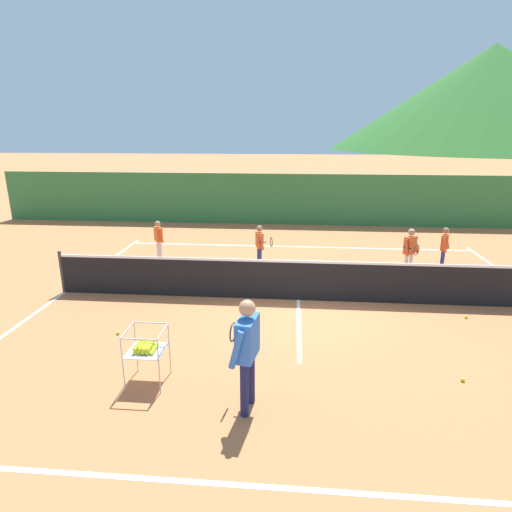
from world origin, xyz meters
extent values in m
plane|color=#C67042|center=(0.00, 0.00, 0.00)|extent=(120.00, 120.00, 0.00)
cube|color=white|center=(0.00, -5.53, 0.00)|extent=(11.49, 0.08, 0.01)
cube|color=white|center=(0.00, 4.73, 0.00)|extent=(11.49, 0.08, 0.01)
cube|color=white|center=(-5.75, 0.00, 0.00)|extent=(0.08, 10.26, 0.01)
cube|color=white|center=(0.00, 0.00, 0.00)|extent=(0.08, 5.69, 0.01)
cylinder|color=#333338|center=(-5.75, 0.00, 0.53)|extent=(0.08, 0.08, 1.05)
cube|color=black|center=(0.00, 0.00, 0.46)|extent=(11.42, 0.02, 0.92)
cube|color=white|center=(0.00, 0.00, 0.95)|extent=(11.42, 0.03, 0.06)
cylinder|color=#191E4C|center=(-0.79, -4.30, 0.42)|extent=(0.12, 0.12, 0.83)
cylinder|color=#191E4C|center=(-0.73, -3.98, 0.42)|extent=(0.12, 0.12, 0.83)
cube|color=blue|center=(-0.76, -4.14, 1.12)|extent=(0.31, 0.53, 0.58)
sphere|color=tan|center=(-0.76, -4.14, 1.57)|extent=(0.23, 0.23, 0.23)
cylinder|color=blue|center=(-0.88, -4.41, 1.09)|extent=(0.24, 0.13, 0.57)
cylinder|color=blue|center=(-0.75, -3.85, 1.08)|extent=(0.18, 0.12, 0.57)
torus|color=#262628|center=(-1.01, -3.81, 1.03)|extent=(0.07, 0.29, 0.29)
cylinder|color=black|center=(-0.77, -3.85, 1.03)|extent=(0.22, 0.07, 0.03)
cylinder|color=silver|center=(-4.29, 2.96, 0.30)|extent=(0.09, 0.09, 0.60)
cylinder|color=silver|center=(-4.16, 2.78, 0.30)|extent=(0.09, 0.09, 0.60)
cube|color=#E55926|center=(-4.23, 2.87, 0.81)|extent=(0.34, 0.39, 0.42)
sphere|color=tan|center=(-4.23, 2.87, 1.13)|extent=(0.17, 0.17, 0.17)
cylinder|color=#E55926|center=(-4.30, 3.07, 0.79)|extent=(0.17, 0.15, 0.41)
cylinder|color=#E55926|center=(-4.09, 2.72, 0.78)|extent=(0.14, 0.12, 0.41)
cylinder|color=navy|center=(-1.14, 2.45, 0.31)|extent=(0.09, 0.09, 0.62)
cylinder|color=navy|center=(-1.08, 2.22, 0.31)|extent=(0.09, 0.09, 0.62)
cube|color=#E55926|center=(-1.11, 2.34, 0.84)|extent=(0.26, 0.40, 0.44)
sphere|color=#996B4C|center=(-1.11, 2.34, 1.17)|extent=(0.17, 0.17, 0.17)
cylinder|color=#E55926|center=(-1.11, 2.56, 0.81)|extent=(0.18, 0.11, 0.43)
cylinder|color=#E55926|center=(-1.02, 2.14, 0.81)|extent=(0.14, 0.10, 0.43)
torus|color=#262628|center=(-0.76, 2.21, 0.82)|extent=(0.09, 0.29, 0.29)
cylinder|color=black|center=(-1.00, 2.15, 0.82)|extent=(0.22, 0.08, 0.03)
cylinder|color=silver|center=(3.05, 2.03, 0.33)|extent=(0.10, 0.10, 0.66)
cylinder|color=silver|center=(2.88, 1.84, 0.33)|extent=(0.10, 0.10, 0.66)
cube|color=#E55926|center=(2.97, 1.93, 0.89)|extent=(0.40, 0.41, 0.46)
sphere|color=tan|center=(2.97, 1.93, 1.24)|extent=(0.18, 0.18, 0.18)
cylinder|color=#E55926|center=(3.16, 2.06, 0.87)|extent=(0.18, 0.17, 0.45)
cylinder|color=#E55926|center=(2.84, 1.74, 0.86)|extent=(0.15, 0.14, 0.46)
torus|color=#262628|center=(3.03, 1.56, 0.86)|extent=(0.21, 0.23, 0.29)
cylinder|color=black|center=(2.85, 1.73, 0.86)|extent=(0.18, 0.17, 0.03)
cylinder|color=navy|center=(4.11, 2.66, 0.31)|extent=(0.09, 0.09, 0.62)
cylinder|color=navy|center=(4.02, 2.44, 0.31)|extent=(0.09, 0.09, 0.62)
cube|color=#E55926|center=(4.07, 2.55, 0.83)|extent=(0.30, 0.41, 0.43)
sphere|color=#996B4C|center=(4.07, 2.55, 1.16)|extent=(0.17, 0.17, 0.17)
cylinder|color=#E55926|center=(4.20, 2.73, 0.81)|extent=(0.18, 0.13, 0.42)
cylinder|color=#E55926|center=(4.01, 2.34, 0.80)|extent=(0.14, 0.11, 0.43)
cylinder|color=#B7B7BC|center=(-2.69, -3.32, 0.45)|extent=(0.02, 0.02, 0.89)
cylinder|color=#B7B7BC|center=(-2.13, -3.32, 0.45)|extent=(0.02, 0.02, 0.89)
cylinder|color=#B7B7BC|center=(-2.69, -3.88, 0.45)|extent=(0.02, 0.02, 0.89)
cylinder|color=#B7B7BC|center=(-2.13, -3.88, 0.45)|extent=(0.02, 0.02, 0.89)
cube|color=#B7B7BC|center=(-2.41, -3.60, 0.55)|extent=(0.56, 0.56, 0.01)
cube|color=#B7B7BC|center=(-2.41, -3.32, 0.89)|extent=(0.56, 0.02, 0.02)
cube|color=#B7B7BC|center=(-2.41, -3.88, 0.89)|extent=(0.56, 0.02, 0.02)
cube|color=#B7B7BC|center=(-2.69, -3.60, 0.89)|extent=(0.02, 0.56, 0.02)
cube|color=#B7B7BC|center=(-2.13, -3.60, 0.89)|extent=(0.02, 0.56, 0.02)
sphere|color=yellow|center=(-2.54, -3.73, 0.58)|extent=(0.07, 0.07, 0.07)
sphere|color=yellow|center=(-2.54, -3.67, 0.58)|extent=(0.07, 0.07, 0.07)
sphere|color=yellow|center=(-2.53, -3.59, 0.58)|extent=(0.07, 0.07, 0.07)
sphere|color=yellow|center=(-2.54, -3.53, 0.58)|extent=(0.07, 0.07, 0.07)
sphere|color=yellow|center=(-2.53, -3.47, 0.58)|extent=(0.07, 0.07, 0.07)
sphere|color=yellow|center=(-2.48, -3.73, 0.58)|extent=(0.07, 0.07, 0.07)
sphere|color=yellow|center=(-2.47, -3.67, 0.58)|extent=(0.07, 0.07, 0.07)
sphere|color=yellow|center=(-2.47, -3.60, 0.59)|extent=(0.07, 0.07, 0.07)
sphere|color=yellow|center=(-2.47, -3.53, 0.59)|extent=(0.07, 0.07, 0.07)
sphere|color=yellow|center=(-2.48, -3.48, 0.58)|extent=(0.07, 0.07, 0.07)
sphere|color=yellow|center=(-2.41, -3.73, 0.58)|extent=(0.07, 0.07, 0.07)
sphere|color=yellow|center=(-2.40, -3.67, 0.59)|extent=(0.07, 0.07, 0.07)
sphere|color=yellow|center=(-2.41, -3.60, 0.58)|extent=(0.07, 0.07, 0.07)
sphere|color=yellow|center=(-2.40, -3.54, 0.58)|extent=(0.07, 0.07, 0.07)
sphere|color=yellow|center=(-2.41, -3.47, 0.58)|extent=(0.07, 0.07, 0.07)
sphere|color=yellow|center=(-2.35, -3.73, 0.58)|extent=(0.07, 0.07, 0.07)
sphere|color=yellow|center=(-2.34, -3.67, 0.59)|extent=(0.07, 0.07, 0.07)
sphere|color=yellow|center=(-2.34, -3.60, 0.58)|extent=(0.07, 0.07, 0.07)
sphere|color=yellow|center=(-2.34, -3.53, 0.58)|extent=(0.07, 0.07, 0.07)
sphere|color=yellow|center=(-2.34, -3.47, 0.59)|extent=(0.07, 0.07, 0.07)
sphere|color=yellow|center=(-2.28, -3.73, 0.58)|extent=(0.07, 0.07, 0.07)
sphere|color=yellow|center=(-2.28, -3.67, 0.58)|extent=(0.07, 0.07, 0.07)
sphere|color=yellow|center=(-2.28, -3.60, 0.59)|extent=(0.07, 0.07, 0.07)
sphere|color=yellow|center=(-2.27, -3.54, 0.58)|extent=(0.07, 0.07, 0.07)
sphere|color=yellow|center=(-2.28, -3.47, 0.58)|extent=(0.07, 0.07, 0.07)
sphere|color=yellow|center=(-2.54, -3.73, 0.64)|extent=(0.07, 0.07, 0.07)
sphere|color=yellow|center=(-2.54, -3.66, 0.64)|extent=(0.07, 0.07, 0.07)
sphere|color=yellow|center=(-2.53, -3.59, 0.64)|extent=(0.07, 0.07, 0.07)
sphere|color=yellow|center=(-2.54, -3.54, 0.64)|extent=(0.07, 0.07, 0.07)
sphere|color=yellow|center=(-2.54, -3.47, 0.64)|extent=(0.07, 0.07, 0.07)
sphere|color=yellow|center=(-2.47, -3.72, 0.64)|extent=(0.07, 0.07, 0.07)
sphere|color=yellow|center=(-2.47, -3.66, 0.64)|extent=(0.07, 0.07, 0.07)
sphere|color=yellow|center=(-2.47, -3.60, 0.64)|extent=(0.07, 0.07, 0.07)
sphere|color=yellow|center=(-2.47, -3.54, 0.64)|extent=(0.07, 0.07, 0.07)
sphere|color=yellow|center=(-2.47, -3.47, 0.64)|extent=(0.07, 0.07, 0.07)
sphere|color=yellow|center=(-2.40, -3.73, 0.64)|extent=(0.07, 0.07, 0.07)
sphere|color=yellow|center=(-2.41, -3.66, 0.64)|extent=(0.07, 0.07, 0.07)
sphere|color=yellow|center=(-2.41, -3.60, 0.64)|extent=(0.07, 0.07, 0.07)
sphere|color=yellow|center=(-2.40, -3.54, 0.64)|extent=(0.07, 0.07, 0.07)
sphere|color=yellow|center=(-2.41, -3.48, 0.64)|extent=(0.07, 0.07, 0.07)
sphere|color=yellow|center=(-2.34, -3.72, 0.64)|extent=(0.07, 0.07, 0.07)
sphere|color=yellow|center=(-2.34, -3.66, 0.64)|extent=(0.07, 0.07, 0.07)
sphere|color=yellow|center=(-2.34, -3.60, 0.64)|extent=(0.07, 0.07, 0.07)
sphere|color=yellow|center=(-2.35, -3.53, 0.64)|extent=(0.07, 0.07, 0.07)
sphere|color=yellow|center=(-2.34, -3.47, 0.64)|extent=(0.07, 0.07, 0.07)
sphere|color=yellow|center=(3.55, -0.71, 0.03)|extent=(0.07, 0.07, 0.07)
sphere|color=yellow|center=(2.59, -3.16, 0.03)|extent=(0.07, 0.07, 0.07)
sphere|color=yellow|center=(-3.54, -2.08, 0.03)|extent=(0.07, 0.07, 0.07)
sphere|color=yellow|center=(-0.88, -2.78, 0.03)|extent=(0.07, 0.07, 0.07)
cube|color=#33753D|center=(0.00, 8.30, 1.05)|extent=(25.28, 0.08, 2.11)
cone|color=#2D6628|center=(35.92, 78.90, 9.41)|extent=(57.88, 57.88, 18.82)
camera|label=1|loc=(-0.18, -9.37, 3.87)|focal=29.90mm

